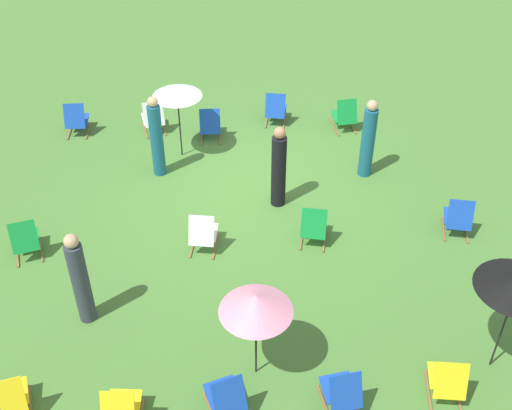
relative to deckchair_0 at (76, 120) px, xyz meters
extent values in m
plane|color=#477A33|center=(-4.01, 2.61, -0.37)|extent=(40.00, 40.00, 0.00)
cube|color=olive|center=(-0.22, -0.05, -0.35)|extent=(0.06, 0.76, 0.04)
cube|color=olive|center=(0.22, -0.06, -0.35)|extent=(0.06, 0.76, 0.04)
cube|color=#1947B7|center=(0.00, -0.15, -0.10)|extent=(0.49, 0.45, 0.13)
cube|color=#1947B7|center=(0.00, 0.15, 0.18)|extent=(0.49, 0.26, 0.57)
cylinder|color=olive|center=(-0.01, -0.35, -0.17)|extent=(0.44, 0.04, 0.03)
cube|color=yellow|center=(-1.73, 8.03, -0.10)|extent=(0.53, 0.48, 0.13)
cube|color=yellow|center=(-1.70, 8.33, 0.18)|extent=(0.50, 0.30, 0.57)
cylinder|color=olive|center=(-1.75, 7.83, -0.17)|extent=(0.44, 0.08, 0.03)
cube|color=olive|center=(-5.13, 8.07, -0.35)|extent=(0.15, 0.76, 0.04)
cube|color=olive|center=(-4.69, 8.14, -0.35)|extent=(0.15, 0.76, 0.04)
cube|color=#1947B7|center=(-4.90, 8.00, -0.10)|extent=(0.54, 0.50, 0.13)
cube|color=#1947B7|center=(-4.94, 8.30, 0.18)|extent=(0.51, 0.32, 0.57)
cylinder|color=olive|center=(-4.87, 7.81, -0.17)|extent=(0.44, 0.09, 0.03)
cube|color=olive|center=(-5.04, -0.10, -0.35)|extent=(0.19, 0.75, 0.04)
cube|color=olive|center=(-4.61, -0.19, -0.35)|extent=(0.19, 0.75, 0.04)
cube|color=#1947B7|center=(-4.85, -0.24, -0.10)|extent=(0.56, 0.52, 0.13)
cube|color=#1947B7|center=(-4.79, 0.05, 0.18)|extent=(0.52, 0.34, 0.57)
cylinder|color=olive|center=(-4.89, -0.44, -0.17)|extent=(0.44, 0.12, 0.03)
cube|color=olive|center=(-3.41, 0.46, -0.35)|extent=(0.05, 0.76, 0.04)
cube|color=olive|center=(-2.97, 0.45, -0.35)|extent=(0.05, 0.76, 0.04)
cube|color=#1947B7|center=(-3.20, 0.35, -0.10)|extent=(0.49, 0.44, 0.13)
cube|color=#1947B7|center=(-3.19, 0.65, 0.18)|extent=(0.49, 0.26, 0.57)
cylinder|color=olive|center=(-3.20, 0.15, -0.17)|extent=(0.44, 0.04, 0.03)
cube|color=olive|center=(-0.29, 7.76, -0.35)|extent=(0.22, 0.75, 0.04)
cube|color=yellow|center=(-0.05, 7.72, -0.10)|extent=(0.57, 0.54, 0.13)
cube|color=yellow|center=(-0.12, 8.01, 0.18)|extent=(0.53, 0.36, 0.57)
cylinder|color=olive|center=(0.00, 7.53, -0.17)|extent=(0.43, 0.13, 0.03)
cube|color=olive|center=(-5.31, 4.39, -0.35)|extent=(0.21, 0.75, 0.04)
cube|color=olive|center=(-4.88, 4.29, -0.35)|extent=(0.21, 0.75, 0.04)
cube|color=#148C38|center=(-5.11, 4.24, -0.10)|extent=(0.57, 0.53, 0.13)
cube|color=#148C38|center=(-5.05, 4.53, 0.18)|extent=(0.52, 0.35, 0.57)
cylinder|color=olive|center=(-5.16, 4.05, -0.17)|extent=(0.43, 0.13, 0.03)
cube|color=olive|center=(-3.18, 4.41, -0.35)|extent=(0.17, 0.75, 0.04)
cube|color=olive|center=(-2.75, 4.33, -0.35)|extent=(0.17, 0.75, 0.04)
cube|color=white|center=(-2.98, 4.27, -0.10)|extent=(0.55, 0.51, 0.13)
cube|color=white|center=(-2.93, 4.57, 0.18)|extent=(0.52, 0.33, 0.57)
cylinder|color=olive|center=(-3.02, 4.08, -0.17)|extent=(0.44, 0.11, 0.03)
cube|color=olive|center=(-6.75, 8.07, -0.35)|extent=(0.16, 0.76, 0.04)
cube|color=olive|center=(-6.32, 8.00, -0.35)|extent=(0.16, 0.76, 0.04)
cube|color=yellow|center=(-6.55, 7.94, -0.10)|extent=(0.54, 0.50, 0.13)
cube|color=yellow|center=(-6.50, 8.23, 0.18)|extent=(0.51, 0.32, 0.57)
cylinder|color=olive|center=(-6.58, 7.74, -0.17)|extent=(0.44, 0.10, 0.03)
cube|color=olive|center=(-8.15, 4.36, -0.35)|extent=(0.21, 0.75, 0.04)
cube|color=olive|center=(-7.73, 4.26, -0.35)|extent=(0.21, 0.75, 0.04)
cube|color=#1947B7|center=(-7.96, 4.22, -0.10)|extent=(0.57, 0.53, 0.13)
cube|color=#1947B7|center=(-7.89, 4.51, 0.18)|extent=(0.52, 0.35, 0.57)
cylinder|color=olive|center=(-8.01, 4.02, -0.17)|extent=(0.43, 0.13, 0.03)
cube|color=olive|center=(-6.67, 0.26, -0.35)|extent=(0.12, 0.76, 0.04)
cube|color=olive|center=(-6.23, 0.31, -0.35)|extent=(0.12, 0.76, 0.04)
cube|color=#148C38|center=(-6.44, 0.18, -0.10)|extent=(0.53, 0.48, 0.13)
cube|color=#148C38|center=(-6.47, 0.48, 0.18)|extent=(0.50, 0.30, 0.57)
cylinder|color=olive|center=(-6.42, -0.02, -0.17)|extent=(0.44, 0.08, 0.03)
cube|color=olive|center=(-3.41, 7.99, -0.35)|extent=(0.26, 0.74, 0.04)
cube|color=#1947B7|center=(-3.17, 7.96, -0.10)|extent=(0.59, 0.56, 0.13)
cube|color=#1947B7|center=(-3.27, 8.24, 0.18)|extent=(0.53, 0.38, 0.57)
cylinder|color=olive|center=(-3.11, 7.77, -0.17)|extent=(0.43, 0.16, 0.03)
cube|color=olive|center=(0.17, 4.23, -0.35)|extent=(0.23, 0.74, 0.04)
cube|color=olive|center=(0.60, 4.34, -0.35)|extent=(0.23, 0.74, 0.04)
cube|color=#148C38|center=(0.41, 4.18, -0.10)|extent=(0.57, 0.54, 0.13)
cube|color=#148C38|center=(0.34, 4.48, 0.18)|extent=(0.53, 0.36, 0.57)
cylinder|color=olive|center=(0.46, 3.99, -0.17)|extent=(0.43, 0.14, 0.03)
cube|color=olive|center=(-2.04, -0.04, -0.35)|extent=(0.20, 0.75, 0.04)
cube|color=olive|center=(-1.61, 0.06, -0.35)|extent=(0.20, 0.75, 0.04)
cube|color=white|center=(-1.80, -0.09, -0.10)|extent=(0.56, 0.53, 0.13)
cube|color=white|center=(-1.86, 0.20, 0.18)|extent=(0.52, 0.34, 0.57)
cylinder|color=olive|center=(-1.76, -0.29, -0.17)|extent=(0.44, 0.12, 0.03)
cylinder|color=black|center=(-2.51, 1.17, 0.51)|extent=(0.03, 0.03, 1.75)
cone|color=white|center=(-2.51, 1.17, 1.29)|extent=(1.09, 1.09, 0.24)
cylinder|color=black|center=(-3.72, 7.40, 0.47)|extent=(0.03, 0.03, 1.68)
cone|color=pink|center=(-3.72, 7.40, 1.18)|extent=(1.10, 1.10, 0.31)
cylinder|color=black|center=(-7.45, 7.57, 0.60)|extent=(0.03, 0.03, 1.94)
cylinder|color=#333847|center=(-0.95, 6.04, 0.45)|extent=(0.32, 0.32, 1.63)
sphere|color=tan|center=(-0.95, 6.04, 1.37)|extent=(0.24, 0.24, 0.24)
cylinder|color=black|center=(-4.53, 3.14, 0.43)|extent=(0.31, 0.31, 1.61)
sphere|color=#936647|center=(-4.53, 3.14, 1.35)|extent=(0.24, 0.24, 0.24)
cylinder|color=#195972|center=(-6.55, 2.25, 0.44)|extent=(0.38, 0.38, 1.62)
sphere|color=tan|center=(-6.55, 2.25, 1.36)|extent=(0.23, 0.23, 0.23)
cylinder|color=#195972|center=(-2.03, 1.85, 0.48)|extent=(0.37, 0.37, 1.69)
sphere|color=tan|center=(-2.03, 1.85, 1.43)|extent=(0.23, 0.23, 0.23)
camera|label=1|loc=(-3.19, 13.82, 8.07)|focal=45.71mm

